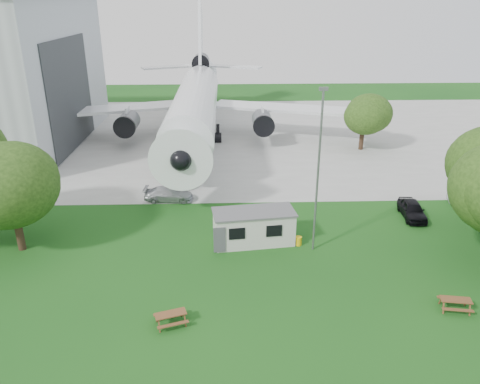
{
  "coord_description": "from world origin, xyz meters",
  "views": [
    {
      "loc": [
        1.64,
        -24.51,
        17.49
      ],
      "look_at": [
        2.76,
        8.0,
        4.0
      ],
      "focal_mm": 35.0,
      "sensor_mm": 36.0,
      "label": 1
    }
  ],
  "objects_px": {
    "picnic_west": "(171,324)",
    "picnic_east": "(454,310)",
    "airliner": "(196,101)",
    "site_cabin": "(254,227)"
  },
  "relations": [
    {
      "from": "picnic_west",
      "to": "picnic_east",
      "type": "relative_size",
      "value": 1.0
    },
    {
      "from": "picnic_west",
      "to": "picnic_east",
      "type": "height_order",
      "value": "same"
    },
    {
      "from": "airliner",
      "to": "site_cabin",
      "type": "bearing_deg",
      "value": -78.44
    },
    {
      "from": "airliner",
      "to": "site_cabin",
      "type": "height_order",
      "value": "airliner"
    },
    {
      "from": "airliner",
      "to": "picnic_east",
      "type": "distance_m",
      "value": 41.55
    },
    {
      "from": "airliner",
      "to": "picnic_east",
      "type": "bearing_deg",
      "value": -64.94
    },
    {
      "from": "airliner",
      "to": "picnic_east",
      "type": "relative_size",
      "value": 26.52
    },
    {
      "from": "picnic_west",
      "to": "site_cabin",
      "type": "bearing_deg",
      "value": 43.03
    },
    {
      "from": "airliner",
      "to": "picnic_west",
      "type": "height_order",
      "value": "airliner"
    },
    {
      "from": "picnic_east",
      "to": "airliner",
      "type": "bearing_deg",
      "value": 124.75
    }
  ]
}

